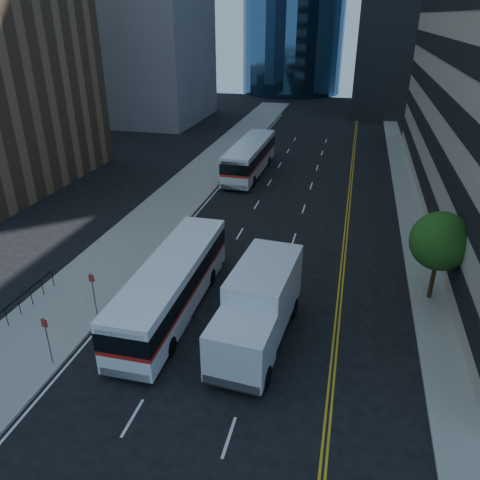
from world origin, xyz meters
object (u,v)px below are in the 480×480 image
Objects in this scene: street_tree at (440,241)px; box_truck at (258,307)px; bus_rear at (250,157)px; bus_front at (172,284)px.

street_tree is 0.64× the size of box_truck.
street_tree is 0.41× the size of bus_rear.
box_truck is (4.95, -1.44, 0.30)m from bus_front.
street_tree reaches higher than bus_rear.
bus_front is at bearing 168.29° from box_truck.
bus_front is at bearing -161.65° from street_tree.
bus_front is 1.48× the size of box_truck.
street_tree reaches higher than box_truck.
street_tree is at bearing 18.14° from bus_front.
bus_front is 5.16m from box_truck.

